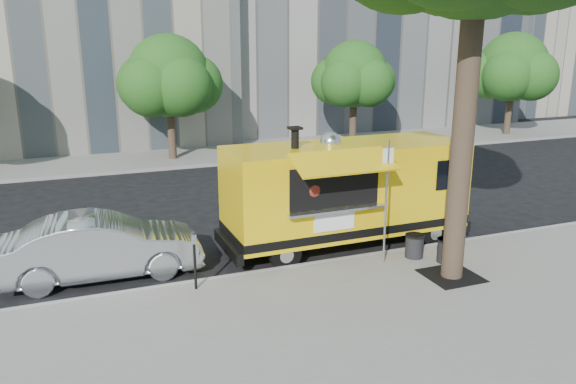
# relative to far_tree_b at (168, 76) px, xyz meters

# --- Properties ---
(ground) EXTENTS (120.00, 120.00, 0.00)m
(ground) POSITION_rel_far_tree_b_xyz_m (1.00, -12.70, -3.83)
(ground) COLOR black
(ground) RESTS_ON ground
(sidewalk) EXTENTS (60.00, 6.00, 0.15)m
(sidewalk) POSITION_rel_far_tree_b_xyz_m (1.00, -16.70, -3.76)
(sidewalk) COLOR gray
(sidewalk) RESTS_ON ground
(curb) EXTENTS (60.00, 0.14, 0.16)m
(curb) POSITION_rel_far_tree_b_xyz_m (1.00, -13.63, -3.76)
(curb) COLOR #999993
(curb) RESTS_ON ground
(far_sidewalk) EXTENTS (60.00, 5.00, 0.15)m
(far_sidewalk) POSITION_rel_far_tree_b_xyz_m (1.00, 0.80, -3.76)
(far_sidewalk) COLOR gray
(far_sidewalk) RESTS_ON ground
(building_right) EXTENTS (16.00, 12.00, 16.00)m
(building_right) POSITION_rel_far_tree_b_xyz_m (31.00, 11.30, 4.17)
(building_right) COLOR #A99F8D
(building_right) RESTS_ON ground
(tree_well) EXTENTS (1.20, 1.20, 0.02)m
(tree_well) POSITION_rel_far_tree_b_xyz_m (3.60, -15.50, -3.68)
(tree_well) COLOR black
(tree_well) RESTS_ON sidewalk
(far_tree_b) EXTENTS (3.60, 3.60, 5.50)m
(far_tree_b) POSITION_rel_far_tree_b_xyz_m (0.00, 0.00, 0.00)
(far_tree_b) COLOR #33261C
(far_tree_b) RESTS_ON far_sidewalk
(far_tree_c) EXTENTS (3.24, 3.24, 5.21)m
(far_tree_c) POSITION_rel_far_tree_b_xyz_m (9.00, -0.30, -0.12)
(far_tree_c) COLOR #33261C
(far_tree_c) RESTS_ON far_sidewalk
(far_tree_d) EXTENTS (3.78, 3.78, 5.64)m
(far_tree_d) POSITION_rel_far_tree_b_xyz_m (19.00, -0.10, 0.06)
(far_tree_d) COLOR #33261C
(far_tree_d) RESTS_ON far_sidewalk
(sign_post) EXTENTS (0.28, 0.06, 3.00)m
(sign_post) POSITION_rel_far_tree_b_xyz_m (2.55, -14.25, -1.98)
(sign_post) COLOR silver
(sign_post) RESTS_ON sidewalk
(parking_meter) EXTENTS (0.11, 0.11, 1.33)m
(parking_meter) POSITION_rel_far_tree_b_xyz_m (-2.00, -14.05, -2.85)
(parking_meter) COLOR black
(parking_meter) RESTS_ON sidewalk
(food_truck) EXTENTS (6.69, 3.13, 3.29)m
(food_truck) POSITION_rel_far_tree_b_xyz_m (2.36, -12.53, -2.29)
(food_truck) COLOR yellow
(food_truck) RESTS_ON ground
(sedan) EXTENTS (4.56, 1.69, 1.49)m
(sedan) POSITION_rel_far_tree_b_xyz_m (-3.80, -12.28, -3.09)
(sedan) COLOR #B9BBC1
(sedan) RESTS_ON ground
(trash_bin_left) EXTENTS (0.49, 0.49, 0.59)m
(trash_bin_left) POSITION_rel_far_tree_b_xyz_m (3.46, -14.20, -3.37)
(trash_bin_left) COLOR black
(trash_bin_left) RESTS_ON sidewalk
(trash_bin_right) EXTENTS (0.49, 0.49, 0.58)m
(trash_bin_right) POSITION_rel_far_tree_b_xyz_m (4.01, -14.74, -3.37)
(trash_bin_right) COLOR black
(trash_bin_right) RESTS_ON sidewalk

